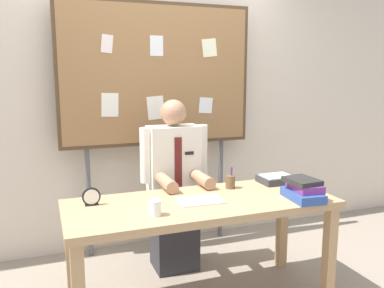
% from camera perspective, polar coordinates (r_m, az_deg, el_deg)
% --- Properties ---
extents(back_wall, '(6.40, 0.08, 2.70)m').
position_cam_1_polar(back_wall, '(3.72, -5.68, 6.45)').
color(back_wall, beige).
rests_on(back_wall, ground_plane).
extents(desk, '(1.77, 0.70, 0.75)m').
position_cam_1_polar(desk, '(2.71, 1.33, -9.87)').
color(desk, tan).
rests_on(desk, ground_plane).
extents(person, '(0.55, 0.56, 1.38)m').
position_cam_1_polar(person, '(3.23, -2.51, -6.85)').
color(person, '#2D2D33').
rests_on(person, ground_plane).
extents(bulletin_board, '(1.69, 0.09, 2.17)m').
position_cam_1_polar(bulletin_board, '(3.51, -4.86, 9.40)').
color(bulletin_board, '#4C3823').
rests_on(bulletin_board, ground_plane).
extents(book_stack, '(0.22, 0.31, 0.14)m').
position_cam_1_polar(book_stack, '(2.79, 15.51, -6.27)').
color(book_stack, '#2D4C99').
rests_on(book_stack, desk).
extents(open_notebook, '(0.30, 0.21, 0.01)m').
position_cam_1_polar(open_notebook, '(2.65, 1.20, -8.04)').
color(open_notebook, white).
rests_on(open_notebook, desk).
extents(desk_clock, '(0.12, 0.04, 0.12)m').
position_cam_1_polar(desk_clock, '(2.65, -14.10, -7.35)').
color(desk_clock, black).
rests_on(desk_clock, desk).
extents(coffee_mug, '(0.08, 0.08, 0.09)m').
position_cam_1_polar(coffee_mug, '(2.40, -5.30, -9.02)').
color(coffee_mug, white).
rests_on(coffee_mug, desk).
extents(pen_holder, '(0.07, 0.07, 0.16)m').
position_cam_1_polar(pen_holder, '(2.95, 5.47, -5.36)').
color(pen_holder, brown).
rests_on(pen_holder, desk).
extents(paper_tray, '(0.26, 0.20, 0.06)m').
position_cam_1_polar(paper_tray, '(3.16, 11.90, -4.89)').
color(paper_tray, '#333338').
rests_on(paper_tray, desk).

